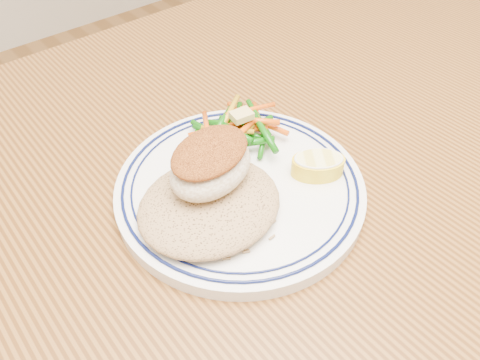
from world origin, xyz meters
The scene contains 7 objects.
dining_table centered at (0.00, 0.00, 0.65)m, with size 1.50×0.90×0.75m.
plate centered at (0.02, 0.04, 0.76)m, with size 0.25×0.25×0.02m.
rice_pilaf centered at (-0.03, 0.02, 0.78)m, with size 0.14×0.12×0.03m, color #95734A.
fish_fillet centered at (-0.01, 0.04, 0.81)m, with size 0.10×0.09×0.05m.
vegetable_pile centered at (0.06, 0.09, 0.78)m, with size 0.11×0.11×0.03m.
butter_pat centered at (0.07, 0.09, 0.80)m, with size 0.02×0.02×0.01m, color #D3B867.
lemon_wedge centered at (0.09, 0.00, 0.78)m, with size 0.07×0.07×0.02m.
Camera 1 is at (-0.20, -0.22, 1.10)m, focal length 35.00 mm.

